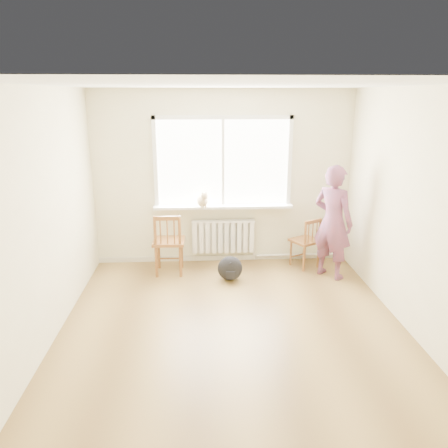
{
  "coord_description": "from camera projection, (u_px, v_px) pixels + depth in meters",
  "views": [
    {
      "loc": [
        -0.36,
        -4.44,
        2.61
      ],
      "look_at": [
        -0.04,
        1.2,
        0.92
      ],
      "focal_mm": 35.0,
      "sensor_mm": 36.0,
      "label": 1
    }
  ],
  "objects": [
    {
      "name": "windowsill",
      "position": [
        223.0,
        206.0,
        6.8
      ],
      "size": [
        2.15,
        0.22,
        0.04
      ],
      "primitive_type": "cube",
      "color": "white",
      "rests_on": "back_wall"
    },
    {
      "name": "person",
      "position": [
        333.0,
        222.0,
        6.3
      ],
      "size": [
        0.71,
        0.72,
        1.67
      ],
      "primitive_type": "imported",
      "rotation": [
        0.0,
        0.0,
        2.32
      ],
      "color": "#BF3F66",
      "rests_on": "floor"
    },
    {
      "name": "chair_left",
      "position": [
        169.0,
        244.0,
        6.48
      ],
      "size": [
        0.47,
        0.45,
        0.94
      ],
      "rotation": [
        0.0,
        0.0,
        3.13
      ],
      "color": "brown",
      "rests_on": "floor"
    },
    {
      "name": "radiator",
      "position": [
        223.0,
        236.0,
        6.96
      ],
      "size": [
        1.0,
        0.12,
        0.55
      ],
      "color": "white",
      "rests_on": "back_wall"
    },
    {
      "name": "back_wall",
      "position": [
        223.0,
        179.0,
        6.78
      ],
      "size": [
        4.0,
        0.01,
        2.7
      ],
      "primitive_type": "cube",
      "color": "beige",
      "rests_on": "ground"
    },
    {
      "name": "backpack",
      "position": [
        230.0,
        268.0,
        6.34
      ],
      "size": [
        0.41,
        0.33,
        0.36
      ],
      "primitive_type": "ellipsoid",
      "rotation": [
        0.0,
        0.0,
        0.18
      ],
      "color": "black",
      "rests_on": "floor"
    },
    {
      "name": "floor",
      "position": [
        234.0,
        331.0,
        5.02
      ],
      "size": [
        4.5,
        4.5,
        0.0
      ],
      "primitive_type": "plane",
      "color": "olive",
      "rests_on": "ground"
    },
    {
      "name": "baseboard",
      "position": [
        223.0,
        258.0,
        7.14
      ],
      "size": [
        4.0,
        0.03,
        0.08
      ],
      "primitive_type": "cube",
      "color": "beige",
      "rests_on": "ground"
    },
    {
      "name": "chair_right",
      "position": [
        307.0,
        243.0,
        6.75
      ],
      "size": [
        0.53,
        0.52,
        0.8
      ],
      "rotation": [
        0.0,
        0.0,
        3.65
      ],
      "color": "brown",
      "rests_on": "floor"
    },
    {
      "name": "ceiling",
      "position": [
        235.0,
        85.0,
        4.24
      ],
      "size": [
        4.5,
        4.5,
        0.0
      ],
      "primitive_type": "plane",
      "rotation": [
        3.14,
        0.0,
        0.0
      ],
      "color": "white",
      "rests_on": "back_wall"
    },
    {
      "name": "cat",
      "position": [
        203.0,
        200.0,
        6.66
      ],
      "size": [
        0.23,
        0.39,
        0.27
      ],
      "rotation": [
        0.0,
        0.0,
        0.22
      ],
      "color": "beige",
      "rests_on": "windowsill"
    },
    {
      "name": "heating_pipe",
      "position": [
        299.0,
        255.0,
        7.16
      ],
      "size": [
        1.4,
        0.04,
        0.04
      ],
      "primitive_type": "cylinder",
      "rotation": [
        0.0,
        1.57,
        0.0
      ],
      "color": "silver",
      "rests_on": "back_wall"
    },
    {
      "name": "window",
      "position": [
        223.0,
        159.0,
        6.67
      ],
      "size": [
        2.12,
        0.05,
        1.42
      ],
      "color": "white",
      "rests_on": "back_wall"
    }
  ]
}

